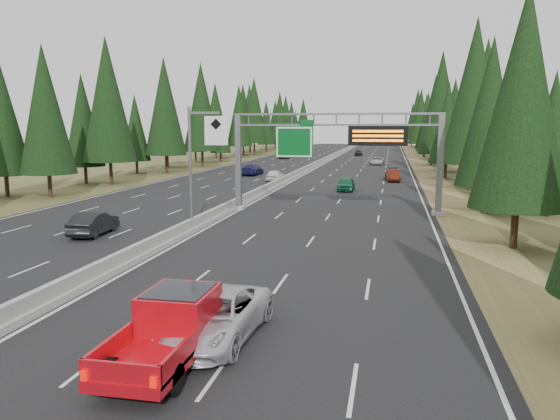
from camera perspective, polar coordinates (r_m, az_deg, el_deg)
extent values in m
cube|color=black|center=(89.11, 3.38, 4.33)|extent=(32.00, 260.00, 0.08)
cube|color=olive|center=(88.38, 14.90, 4.01)|extent=(3.60, 260.00, 0.06)
cube|color=#484621|center=(93.29, -7.54, 4.46)|extent=(3.60, 260.00, 0.06)
cube|color=gray|center=(89.09, 3.38, 4.45)|extent=(0.70, 260.00, 0.30)
cube|color=gray|center=(89.07, 3.38, 4.70)|extent=(0.30, 260.00, 0.60)
cube|color=slate|center=(44.75, -4.36, 5.04)|extent=(0.45, 0.45, 7.80)
cube|color=gray|center=(45.14, -4.31, 0.28)|extent=(0.90, 0.90, 0.30)
cube|color=slate|center=(43.21, 16.38, 4.58)|extent=(0.45, 0.45, 7.80)
cube|color=gray|center=(43.62, 16.17, -0.34)|extent=(0.90, 0.90, 0.30)
cube|color=slate|center=(43.18, 5.91, 9.95)|extent=(15.85, 0.35, 0.16)
cube|color=slate|center=(43.17, 5.89, 8.84)|extent=(15.85, 0.35, 0.16)
cube|color=#054C19|center=(43.39, 1.49, 7.12)|extent=(3.00, 0.10, 2.50)
cube|color=silver|center=(43.33, 1.47, 7.12)|extent=(2.85, 0.02, 2.35)
cube|color=#054C19|center=(43.21, 2.82, 9.10)|extent=(1.10, 0.10, 0.45)
cube|color=black|center=(42.68, 10.18, 7.64)|extent=(4.50, 0.40, 1.50)
cube|color=orange|center=(42.45, 10.19, 8.10)|extent=(3.80, 0.02, 0.18)
cube|color=orange|center=(42.46, 10.18, 7.63)|extent=(3.80, 0.02, 0.18)
cube|color=orange|center=(42.47, 10.16, 7.16)|extent=(3.80, 0.02, 0.18)
cylinder|color=slate|center=(35.37, -9.34, 4.14)|extent=(0.20, 0.20, 8.00)
cube|color=gray|center=(35.89, -9.18, -2.08)|extent=(0.50, 0.50, 0.20)
cube|color=slate|center=(34.93, -7.93, 10.02)|extent=(2.00, 0.15, 0.15)
cube|color=silver|center=(34.55, -6.69, 8.24)|extent=(1.50, 0.06, 1.80)
cylinder|color=black|center=(33.30, 23.29, -1.82)|extent=(0.40, 0.40, 2.31)
cone|color=black|center=(32.85, 24.05, 10.67)|extent=(5.20, 5.20, 12.13)
cylinder|color=black|center=(46.09, 20.67, 1.00)|extent=(0.40, 0.40, 2.19)
cone|color=black|center=(45.75, 21.13, 9.55)|extent=(4.94, 4.94, 11.52)
cylinder|color=black|center=(46.57, 26.15, 0.48)|extent=(0.40, 0.40, 1.76)
cone|color=black|center=(46.19, 26.61, 7.26)|extent=(3.97, 3.97, 9.26)
cylinder|color=black|center=(62.28, 19.23, 3.27)|extent=(0.40, 0.40, 2.90)
cone|color=black|center=(62.16, 19.66, 11.63)|extent=(6.54, 6.54, 15.25)
cylinder|color=black|center=(62.30, 21.43, 2.75)|extent=(0.40, 0.40, 2.01)
cone|color=black|center=(62.03, 21.75, 8.53)|extent=(4.53, 4.53, 10.56)
cylinder|color=black|center=(75.51, 16.90, 3.92)|extent=(0.40, 0.40, 2.03)
cone|color=black|center=(75.29, 17.11, 8.75)|extent=(4.58, 4.58, 10.68)
cylinder|color=black|center=(76.91, 20.32, 4.16)|extent=(0.40, 0.40, 2.90)
cone|color=black|center=(76.81, 20.69, 10.90)|extent=(6.52, 6.52, 15.20)
cylinder|color=black|center=(86.91, 16.24, 4.81)|extent=(0.40, 0.40, 2.89)
cone|color=black|center=(86.82, 16.49, 10.77)|extent=(6.51, 6.51, 15.19)
cylinder|color=black|center=(87.26, 18.65, 4.71)|extent=(0.40, 0.40, 2.87)
cone|color=black|center=(87.16, 18.94, 10.59)|extent=(6.45, 6.45, 15.05)
cylinder|color=black|center=(100.55, 15.50, 5.11)|extent=(0.40, 0.40, 2.12)
cone|color=black|center=(100.39, 15.65, 8.87)|extent=(4.76, 4.76, 11.11)
cylinder|color=black|center=(103.94, 17.54, 5.22)|extent=(0.40, 0.40, 2.47)
cone|color=black|center=(103.81, 17.74, 9.49)|extent=(5.57, 5.57, 12.99)
cylinder|color=black|center=(117.47, 15.68, 5.73)|extent=(0.40, 0.40, 2.77)
cone|color=black|center=(117.39, 15.86, 9.95)|extent=(6.23, 6.23, 14.54)
cylinder|color=black|center=(114.96, 16.98, 5.48)|extent=(0.40, 0.40, 2.21)
cone|color=black|center=(114.83, 17.13, 8.93)|extent=(4.98, 4.98, 11.62)
cylinder|color=black|center=(128.08, 14.83, 5.80)|extent=(0.40, 0.40, 1.94)
cone|color=black|center=(127.94, 14.94, 8.51)|extent=(4.36, 4.36, 10.17)
cylinder|color=black|center=(128.64, 16.56, 5.94)|extent=(0.40, 0.40, 2.84)
cone|color=black|center=(128.57, 16.74, 9.89)|extent=(6.39, 6.39, 14.90)
cylinder|color=black|center=(141.96, 14.35, 6.21)|extent=(0.40, 0.40, 2.60)
cone|color=black|center=(141.87, 14.47, 9.49)|extent=(5.86, 5.86, 13.66)
cylinder|color=black|center=(144.54, 15.81, 6.05)|extent=(0.40, 0.40, 1.87)
cone|color=black|center=(144.42, 15.91, 8.36)|extent=(4.20, 4.20, 9.80)
cylinder|color=black|center=(157.39, 14.05, 6.34)|extent=(0.40, 0.40, 2.06)
cone|color=black|center=(157.29, 14.14, 8.69)|extent=(4.65, 4.65, 10.84)
cylinder|color=black|center=(157.99, 15.86, 6.26)|extent=(0.40, 0.40, 1.95)
cone|color=black|center=(157.89, 15.95, 8.46)|extent=(4.38, 4.38, 10.22)
cylinder|color=black|center=(169.64, 14.04, 6.63)|extent=(0.40, 0.40, 2.87)
cone|color=black|center=(169.59, 14.15, 9.66)|extent=(6.46, 6.46, 15.08)
cylinder|color=black|center=(170.51, 15.14, 6.49)|extent=(0.40, 0.40, 2.24)
cone|color=black|center=(170.42, 15.24, 8.85)|extent=(5.05, 5.05, 11.78)
cylinder|color=black|center=(185.73, 14.12, 6.75)|extent=(0.40, 0.40, 2.63)
cone|color=black|center=(185.67, 14.21, 9.29)|extent=(5.92, 5.92, 13.82)
cylinder|color=black|center=(185.62, 14.91, 6.74)|extent=(0.40, 0.40, 2.78)
cone|color=black|center=(185.56, 15.01, 9.42)|extent=(6.25, 6.25, 14.58)
cylinder|color=black|center=(199.10, 13.60, 6.86)|extent=(0.40, 0.40, 2.45)
cone|color=black|center=(199.03, 13.68, 9.06)|extent=(5.51, 5.51, 12.85)
cylinder|color=black|center=(198.22, 15.07, 6.87)|extent=(0.40, 0.40, 3.00)
cone|color=black|center=(198.19, 15.18, 9.58)|extent=(6.76, 6.76, 15.76)
cylinder|color=black|center=(57.23, -22.90, 2.35)|extent=(0.40, 0.40, 2.33)
cone|color=black|center=(56.97, -23.34, 9.65)|extent=(5.25, 5.25, 12.25)
cylinder|color=black|center=(59.80, -26.64, 2.28)|extent=(0.40, 0.40, 2.17)
cone|color=black|center=(59.53, -27.09, 8.79)|extent=(4.89, 4.89, 11.42)
cylinder|color=black|center=(67.70, -17.24, 3.70)|extent=(0.40, 0.40, 2.75)
cone|color=black|center=(67.55, -17.57, 10.98)|extent=(6.19, 6.19, 14.44)
cylinder|color=black|center=(70.15, -19.62, 3.48)|extent=(0.40, 0.40, 2.10)
cone|color=black|center=(69.91, -19.90, 8.84)|extent=(4.73, 4.73, 11.03)
cylinder|color=black|center=(82.55, -11.77, 4.72)|extent=(0.40, 0.40, 2.69)
cone|color=black|center=(82.42, -11.96, 10.56)|extent=(6.06, 6.06, 14.13)
cylinder|color=black|center=(83.40, -14.72, 4.37)|extent=(0.40, 0.40, 1.85)
cone|color=black|center=(83.19, -14.87, 8.33)|extent=(4.16, 4.16, 9.70)
cylinder|color=black|center=(94.31, -8.11, 5.32)|extent=(0.40, 0.40, 2.79)
cone|color=black|center=(94.21, -8.23, 10.62)|extent=(6.28, 6.28, 14.64)
cylinder|color=black|center=(94.45, -11.67, 5.03)|extent=(0.40, 0.40, 2.11)
cone|color=black|center=(94.28, -11.79, 9.02)|extent=(4.74, 4.74, 11.06)
cylinder|color=black|center=(107.06, -6.21, 5.49)|extent=(0.40, 0.40, 1.81)
cone|color=black|center=(106.90, -6.26, 8.51)|extent=(4.07, 4.07, 9.49)
cylinder|color=black|center=(107.74, -8.81, 5.52)|extent=(0.40, 0.40, 2.05)
cone|color=black|center=(107.59, -8.89, 8.92)|extent=(4.60, 4.60, 10.74)
cylinder|color=black|center=(121.55, -4.25, 6.07)|extent=(0.40, 0.40, 2.54)
cone|color=black|center=(121.45, -4.29, 9.82)|extent=(5.73, 5.73, 13.36)
cylinder|color=black|center=(120.04, -6.69, 6.01)|extent=(0.40, 0.40, 2.59)
cone|color=black|center=(119.94, -6.76, 9.88)|extent=(5.83, 5.83, 13.61)
cylinder|color=black|center=(131.77, -2.69, 6.37)|extent=(0.40, 0.40, 2.94)
cone|color=black|center=(131.71, -2.72, 10.37)|extent=(6.61, 6.61, 15.43)
cylinder|color=black|center=(135.11, -3.84, 6.38)|extent=(0.40, 0.40, 2.75)
cone|color=black|center=(135.04, -3.88, 10.02)|extent=(6.18, 6.18, 14.42)
cylinder|color=black|center=(147.06, -1.45, 6.45)|extent=(0.40, 0.40, 2.09)
cone|color=black|center=(146.95, -1.46, 9.00)|extent=(4.70, 4.70, 10.96)
cylinder|color=black|center=(148.44, -3.16, 6.62)|extent=(0.40, 0.40, 2.91)
cone|color=black|center=(148.38, -3.19, 10.13)|extent=(6.54, 6.54, 15.26)
cylinder|color=black|center=(161.32, -0.03, 6.77)|extent=(0.40, 0.40, 2.73)
cone|color=black|center=(161.26, -0.03, 9.80)|extent=(6.13, 6.13, 14.31)
cylinder|color=black|center=(162.21, -1.44, 6.70)|extent=(0.40, 0.40, 2.31)
cone|color=black|center=(162.12, -1.45, 9.25)|extent=(5.20, 5.20, 12.13)
cylinder|color=black|center=(175.72, 0.59, 6.92)|extent=(0.40, 0.40, 2.68)
cone|color=black|center=(175.66, 0.60, 9.65)|extent=(6.03, 6.03, 14.08)
cylinder|color=black|center=(175.34, -0.50, 6.88)|extent=(0.40, 0.40, 2.44)
cone|color=black|center=(175.26, -0.50, 9.37)|extent=(5.50, 5.50, 12.82)
cylinder|color=black|center=(187.87, 1.62, 6.93)|extent=(0.40, 0.40, 1.98)
cone|color=black|center=(187.78, 1.63, 8.81)|extent=(4.46, 4.46, 10.40)
cylinder|color=black|center=(190.39, 0.61, 6.93)|extent=(0.40, 0.40, 1.81)
cone|color=black|center=(190.30, 0.61, 8.63)|extent=(4.08, 4.08, 9.52)
cylinder|color=black|center=(203.33, 2.43, 7.16)|extent=(0.40, 0.40, 2.74)
cone|color=black|center=(203.28, 2.45, 9.58)|extent=(6.16, 6.16, 14.37)
cylinder|color=black|center=(202.49, 1.20, 7.14)|extent=(0.40, 0.40, 2.60)
cone|color=black|center=(202.43, 1.20, 9.44)|extent=(5.84, 5.84, 13.63)
imported|color=silver|center=(17.87, -6.79, -10.92)|extent=(2.88, 5.65, 1.53)
cylinder|color=black|center=(15.42, -17.43, -15.95)|extent=(0.31, 0.83, 0.83)
cylinder|color=black|center=(14.70, -11.10, -16.97)|extent=(0.31, 0.83, 0.83)
cylinder|color=black|center=(18.26, -12.14, -11.78)|extent=(0.31, 0.83, 0.83)
cylinder|color=black|center=(17.66, -6.74, -12.37)|extent=(0.31, 0.83, 0.83)
cube|color=red|center=(16.45, -11.63, -13.53)|extent=(2.08, 5.83, 0.31)
cube|color=red|center=(17.00, -10.45, -10.12)|extent=(1.98, 2.29, 1.15)
cube|color=black|center=(16.91, -10.48, -9.12)|extent=(1.77, 1.98, 0.57)
cube|color=red|center=(15.43, -17.49, -13.84)|extent=(0.10, 2.50, 0.62)
cube|color=red|center=(14.62, -10.45, -14.86)|extent=(0.10, 2.50, 0.62)
cube|color=red|center=(13.99, -16.36, -16.22)|extent=(2.08, 0.10, 0.62)
imported|color=#155F3D|center=(58.42, 6.93, 2.73)|extent=(1.71, 4.24, 1.44)
imported|color=#5B190D|center=(69.47, 11.72, 3.54)|extent=(1.90, 4.43, 1.42)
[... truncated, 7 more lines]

